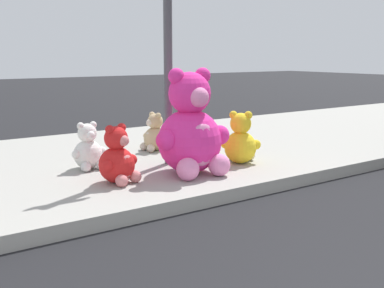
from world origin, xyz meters
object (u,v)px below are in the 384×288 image
object	(u,v)px
plush_white	(88,150)
plush_yellow	(240,142)
plush_pink_large	(191,132)
plush_tan	(154,135)
sign_pole	(168,29)
plush_red	(118,160)
plush_lime	(192,139)

from	to	relation	value
plush_white	plush_yellow	bearing A→B (deg)	-24.87
plush_white	plush_yellow	distance (m)	1.93
plush_pink_large	plush_tan	world-z (taller)	plush_pink_large
sign_pole	plush_pink_large	distance (m)	1.34
plush_white	plush_tan	size ratio (longest dim) A/B	1.04
plush_red	plush_tan	distance (m)	1.83
plush_white	plush_tan	world-z (taller)	plush_white
plush_pink_large	plush_tan	size ratio (longest dim) A/B	2.21
plush_red	plush_yellow	xyz separation A→B (m)	(1.75, -0.01, 0.01)
sign_pole	plush_tan	size ratio (longest dim) A/B	5.68
plush_red	plush_yellow	distance (m)	1.75
plush_lime	plush_red	xyz separation A→B (m)	(-1.56, -0.82, 0.05)
plush_lime	plush_red	world-z (taller)	plush_red
plush_red	plush_lime	bearing A→B (deg)	27.67
plush_white	plush_red	size ratio (longest dim) A/B	0.89
plush_white	plush_tan	bearing A→B (deg)	22.91
sign_pole	plush_pink_large	world-z (taller)	sign_pole
plush_tan	plush_yellow	distance (m)	1.43
sign_pole	plush_red	size ratio (longest dim) A/B	4.90
plush_pink_large	plush_white	distance (m)	1.31
plush_pink_large	plush_red	bearing A→B (deg)	173.79
plush_white	plush_lime	distance (m)	1.56
plush_white	plush_tan	xyz separation A→B (m)	(1.25, 0.53, -0.01)
plush_lime	plush_tan	xyz separation A→B (m)	(-0.31, 0.52, 0.02)
plush_pink_large	plush_red	world-z (taller)	plush_pink_large
plush_lime	plush_yellow	xyz separation A→B (m)	(0.19, -0.83, 0.07)
plush_red	plush_tan	size ratio (longest dim) A/B	1.16
plush_tan	plush_lime	bearing A→B (deg)	-58.98
plush_lime	plush_tan	size ratio (longest dim) A/B	0.91
plush_pink_large	plush_yellow	bearing A→B (deg)	6.16
plush_lime	plush_tan	bearing A→B (deg)	121.02
sign_pole	plush_tan	world-z (taller)	sign_pole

